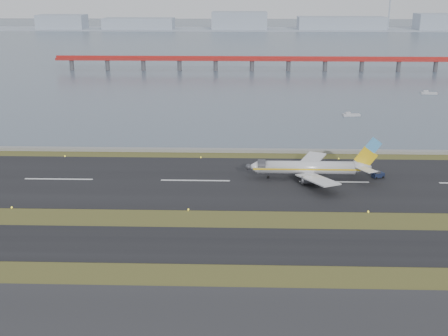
{
  "coord_description": "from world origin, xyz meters",
  "views": [
    {
      "loc": [
        12.99,
        -122.99,
        53.91
      ],
      "look_at": [
        8.54,
        22.0,
        6.6
      ],
      "focal_mm": 45.0,
      "sensor_mm": 36.0,
      "label": 1
    }
  ],
  "objects": [
    {
      "name": "bay_water",
      "position": [
        0.0,
        460.0,
        0.0
      ],
      "size": [
        1400.0,
        800.0,
        1.3
      ],
      "primitive_type": "cube",
      "color": "#485768",
      "rests_on": "ground"
    },
    {
      "name": "far_shoreline",
      "position": [
        13.62,
        620.0,
        6.07
      ],
      "size": [
        1400.0,
        80.0,
        60.5
      ],
      "color": "#9CA8B8",
      "rests_on": "ground"
    },
    {
      "name": "red_pier",
      "position": [
        20.0,
        250.0,
        7.28
      ],
      "size": [
        260.0,
        5.0,
        10.2
      ],
      "color": "#AB211D",
      "rests_on": "ground"
    },
    {
      "name": "airliner",
      "position": [
        33.67,
        32.72,
        3.46
      ],
      "size": [
        38.52,
        32.89,
        12.8
      ],
      "color": "silver",
      "rests_on": "ground"
    },
    {
      "name": "workboat_far",
      "position": [
        110.57,
        169.48,
        0.61
      ],
      "size": [
        8.19,
        3.46,
        1.93
      ],
      "rotation": [
        0.0,
        0.0,
        -0.12
      ],
      "color": "#B7B6BB",
      "rests_on": "ground"
    },
    {
      "name": "pushback_tug",
      "position": [
        53.34,
        34.07,
        1.07
      ],
      "size": [
        3.94,
        3.15,
        2.21
      ],
      "rotation": [
        0.0,
        0.0,
        0.41
      ],
      "color": "#131B35",
      "rests_on": "ground"
    },
    {
      "name": "runway_strip",
      "position": [
        0.0,
        30.0,
        0.05
      ],
      "size": [
        1000.0,
        45.0,
        0.1
      ],
      "primitive_type": "cube",
      "color": "black",
      "rests_on": "ground"
    },
    {
      "name": "seawall",
      "position": [
        0.0,
        60.0,
        0.5
      ],
      "size": [
        1000.0,
        2.5,
        1.0
      ],
      "primitive_type": "cube",
      "color": "gray",
      "rests_on": "ground"
    },
    {
      "name": "taxiway_strip",
      "position": [
        0.0,
        -12.0,
        0.05
      ],
      "size": [
        1000.0,
        18.0,
        0.1
      ],
      "primitive_type": "cube",
      "color": "black",
      "rests_on": "ground"
    },
    {
      "name": "workboat_near",
      "position": [
        60.63,
        116.55,
        0.57
      ],
      "size": [
        7.58,
        3.19,
        1.79
      ],
      "rotation": [
        0.0,
        0.0,
        0.12
      ],
      "color": "#B7B6BB",
      "rests_on": "ground"
    },
    {
      "name": "ground",
      "position": [
        0.0,
        0.0,
        0.0
      ],
      "size": [
        1000.0,
        1000.0,
        0.0
      ],
      "primitive_type": "plane",
      "color": "#404D1B",
      "rests_on": "ground"
    }
  ]
}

